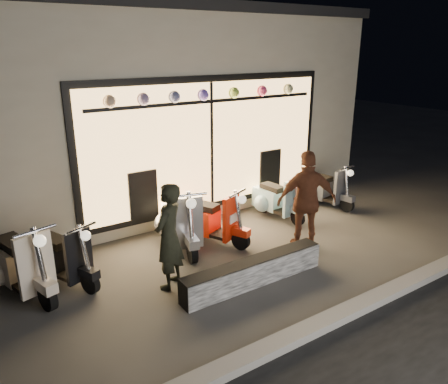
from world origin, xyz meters
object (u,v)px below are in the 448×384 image
at_px(scooter_silver, 180,219).
at_px(scooter_red, 206,219).
at_px(graffiti_barrier, 253,272).
at_px(woman, 307,201).
at_px(man, 169,237).

xyz_separation_m(scooter_silver, scooter_red, (0.45, -0.17, -0.05)).
distance_m(graffiti_barrier, scooter_red, 1.75).
distance_m(scooter_red, woman, 1.84).
bearing_deg(scooter_silver, man, -109.28).
relative_size(graffiti_barrier, woman, 1.36).
height_order(scooter_silver, scooter_red, scooter_silver).
bearing_deg(scooter_red, woman, -68.62).
relative_size(graffiti_barrier, scooter_red, 1.74).
distance_m(man, woman, 2.56).
bearing_deg(scooter_silver, woman, -24.67).
distance_m(scooter_silver, scooter_red, 0.48).
relative_size(graffiti_barrier, man, 1.50).
bearing_deg(man, scooter_silver, -159.98).
relative_size(man, woman, 0.91).
distance_m(scooter_silver, woman, 2.26).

